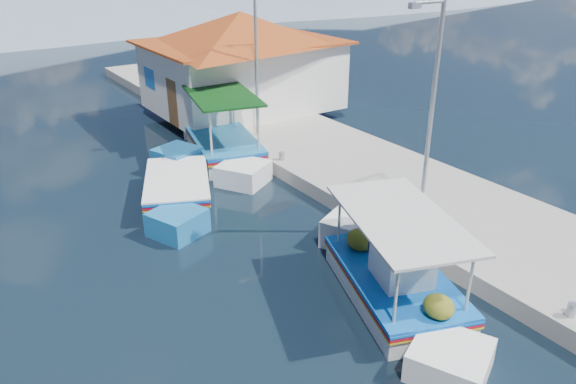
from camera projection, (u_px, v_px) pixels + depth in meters
ground at (338, 324)px, 11.87m from camera, size 160.00×160.00×0.00m
quay at (362, 171)px, 19.30m from camera, size 5.00×44.00×0.50m
bollards at (328, 181)px, 17.50m from camera, size 0.20×17.20×0.30m
main_caique at (392, 280)px, 12.64m from camera, size 3.65×6.81×2.38m
caique_green_canopy at (223, 147)px, 21.07m from camera, size 3.38×7.31×2.81m
caique_blue_hull at (176, 190)px, 17.63m from camera, size 3.67×6.13×1.19m
harbor_building at (242, 59)px, 25.20m from camera, size 10.49×10.49×4.40m
lamp_post_near at (430, 103)px, 14.08m from camera, size 1.21×0.14×6.00m
lamp_post_far at (254, 52)px, 20.87m from camera, size 1.21×0.14×6.00m
mountain_ridge at (52, 4)px, 56.63m from camera, size 171.40×96.00×5.50m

